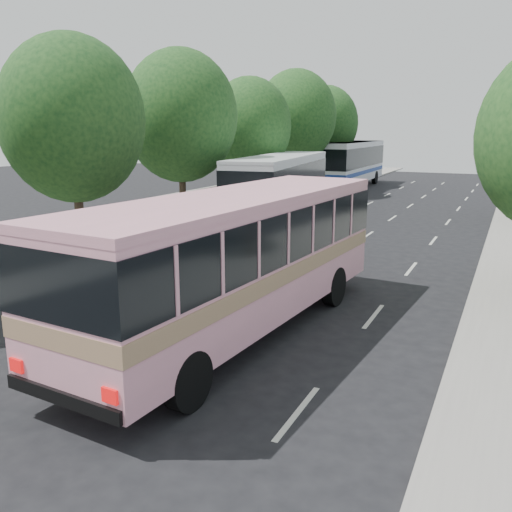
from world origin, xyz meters
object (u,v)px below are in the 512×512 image
Objects in this scene: white_pickup at (280,212)px; tour_coach_rear at (351,160)px; pink_bus at (238,249)px; pink_taxi at (291,251)px; tour_coach_front at (281,183)px.

white_pickup is 0.44× the size of tour_coach_rear.
white_pickup is (-5.05, 14.63, -1.38)m from pink_bus.
pink_taxi is 0.37× the size of tour_coach_front.
tour_coach_front is (-4.73, 10.17, 1.47)m from pink_taxi.
tour_coach_front reaches higher than white_pickup.
tour_coach_front is 0.93× the size of tour_coach_rear.
pink_taxi is 0.35× the size of tour_coach_rear.
white_pickup is at bearing 121.35° from pink_taxi.
tour_coach_front is (-0.75, 1.83, 1.40)m from white_pickup.
tour_coach_front is at bearing 105.91° from white_pickup.
tour_coach_rear reaches higher than pink_bus.
pink_taxi is at bearing -78.84° from tour_coach_rear.
tour_coach_front is 20.76m from tour_coach_rear.
tour_coach_rear is at bearing 107.80° from pink_taxi.
pink_bus is 37.91m from tour_coach_rear.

